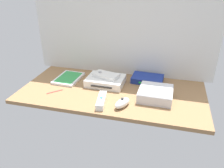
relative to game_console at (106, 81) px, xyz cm
name	(u,v)px	position (x,y,z in cm)	size (l,w,h in cm)	color
ground_plane	(112,92)	(5.57, -6.68, -3.20)	(100.00, 48.00, 2.00)	#936D47
back_wall	(123,23)	(5.57, 17.92, 29.80)	(110.00, 1.20, 64.00)	silver
game_console	(106,81)	(0.00, 0.00, 0.00)	(21.26, 16.77, 4.40)	white
mini_computer	(156,94)	(29.30, -9.09, 0.44)	(17.39, 17.39, 5.30)	silver
game_case	(69,78)	(-23.54, 0.60, -1.44)	(14.46, 19.61, 1.56)	white
network_router	(147,79)	(23.02, 9.64, -0.50)	(18.57, 13.03, 3.40)	navy
remote_wand	(101,100)	(3.85, -20.88, -0.69)	(5.87, 15.18, 3.40)	white
remote_nunchuk	(122,103)	(14.53, -21.38, -0.16)	(8.28, 10.92, 5.10)	white
remote_classic_pad	(106,75)	(0.13, 0.41, 3.21)	(15.92, 11.27, 2.40)	white
stylus_pen	(55,91)	(-24.18, -16.02, -1.85)	(0.70, 0.70, 9.00)	red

